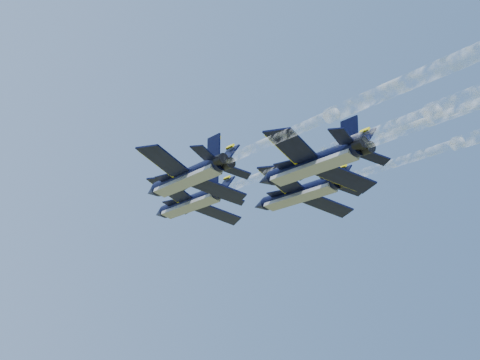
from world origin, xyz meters
TOP-DOWN VIEW (x-y plane):
  - jet_lead at (0.77, 10.44)m, footprint 14.31×19.28m
  - jet_left at (-8.25, -1.97)m, footprint 14.31×19.28m
  - jet_right at (8.63, -3.49)m, footprint 14.31×19.28m
  - jet_slot at (-0.86, -15.89)m, footprint 14.31×19.28m
  - smoke_trail_lead at (-2.32, -31.42)m, footprint 5.86×54.68m
  - smoke_trail_left at (-11.33, -43.84)m, footprint 5.86×54.68m

SIDE VIEW (x-z plane):
  - jet_lead at x=0.77m, z-range 96.54..102.41m
  - jet_left at x=-8.25m, z-range 96.54..102.41m
  - jet_right at x=8.63m, z-range 96.54..102.41m
  - jet_slot at x=-0.86m, z-range 96.54..102.41m
  - smoke_trail_lead at x=-2.32m, z-range 98.33..100.70m
  - smoke_trail_left at x=-11.33m, z-range 98.33..100.70m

